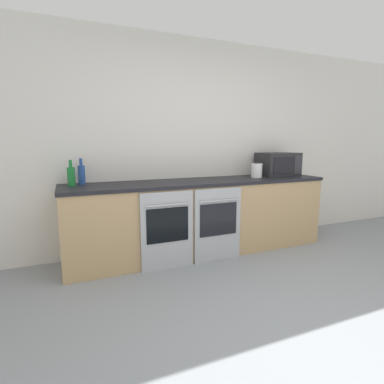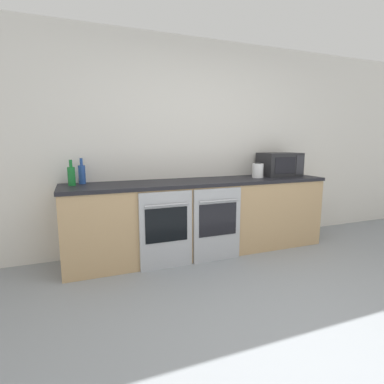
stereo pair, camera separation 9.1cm
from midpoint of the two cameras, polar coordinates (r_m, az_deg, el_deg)
name	(u,v)px [view 1 (the left image)]	position (r m, az deg, el deg)	size (l,w,h in m)	color
ground_plane	(316,344)	(2.40, 21.43, -25.29)	(16.00, 16.00, 0.00)	gray
wall_back	(190,145)	(3.87, -1.00, 8.85)	(10.00, 0.06, 2.60)	silver
counter_back	(201,216)	(3.66, 1.04, -4.68)	(3.19, 0.65, 0.89)	tan
oven_left	(167,230)	(3.19, -5.54, -7.26)	(0.57, 0.06, 0.84)	#A8AAAF
oven_right	(218,224)	(3.40, 4.17, -6.16)	(0.57, 0.06, 0.84)	#A8AAAF
microwave	(278,164)	(4.24, 15.42, 5.13)	(0.52, 0.37, 0.31)	#232326
bottle_green	(71,176)	(3.37, -22.75, 2.86)	(0.08, 0.08, 0.27)	#19722D
bottle_blue	(82,174)	(3.48, -21.01, 3.20)	(0.07, 0.07, 0.28)	#234793
kettle	(257,170)	(3.96, 11.57, 4.08)	(0.14, 0.14, 0.19)	white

